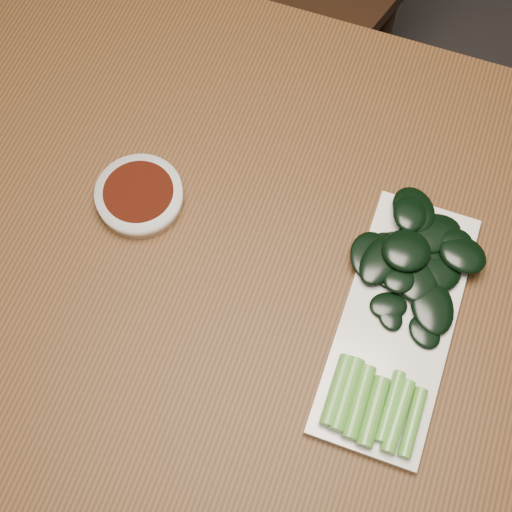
{
  "coord_description": "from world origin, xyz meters",
  "views": [
    {
      "loc": [
        0.11,
        -0.35,
        1.59
      ],
      "look_at": [
        -0.01,
        -0.01,
        0.76
      ],
      "focal_mm": 50.0,
      "sensor_mm": 36.0,
      "label": 1
    }
  ],
  "objects_px": {
    "sauce_bowl": "(140,196)",
    "gai_lan": "(406,294)",
    "table": "(268,276)",
    "serving_plate": "(397,322)"
  },
  "relations": [
    {
      "from": "sauce_bowl",
      "to": "serving_plate",
      "type": "height_order",
      "value": "sauce_bowl"
    },
    {
      "from": "table",
      "to": "gai_lan",
      "type": "bearing_deg",
      "value": -0.97
    },
    {
      "from": "table",
      "to": "sauce_bowl",
      "type": "distance_m",
      "value": 0.21
    },
    {
      "from": "sauce_bowl",
      "to": "gai_lan",
      "type": "bearing_deg",
      "value": -2.94
    },
    {
      "from": "sauce_bowl",
      "to": "gai_lan",
      "type": "relative_size",
      "value": 0.33
    },
    {
      "from": "sauce_bowl",
      "to": "gai_lan",
      "type": "xyz_separation_m",
      "value": [
        0.36,
        -0.02,
        0.01
      ]
    },
    {
      "from": "table",
      "to": "serving_plate",
      "type": "distance_m",
      "value": 0.2
    },
    {
      "from": "table",
      "to": "serving_plate",
      "type": "relative_size",
      "value": 4.2
    },
    {
      "from": "serving_plate",
      "to": "gai_lan",
      "type": "bearing_deg",
      "value": 92.59
    },
    {
      "from": "table",
      "to": "serving_plate",
      "type": "xyz_separation_m",
      "value": [
        0.18,
        -0.03,
        0.08
      ]
    }
  ]
}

